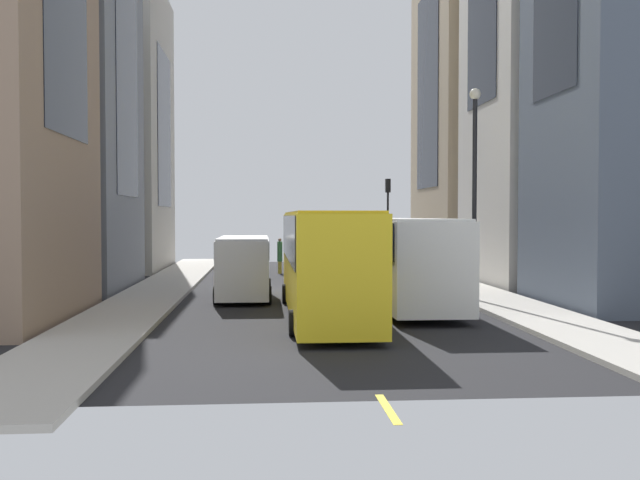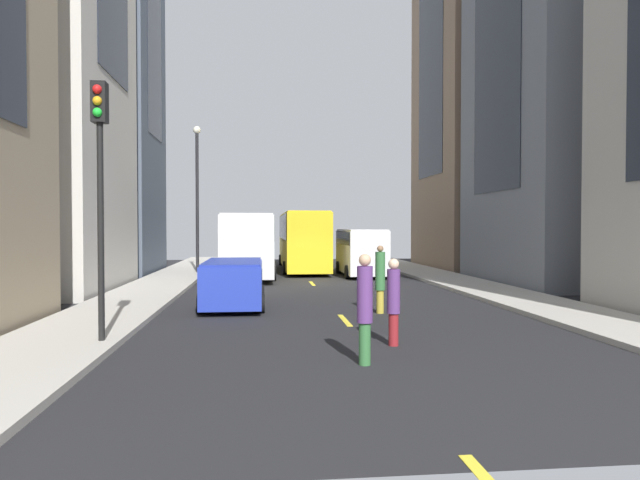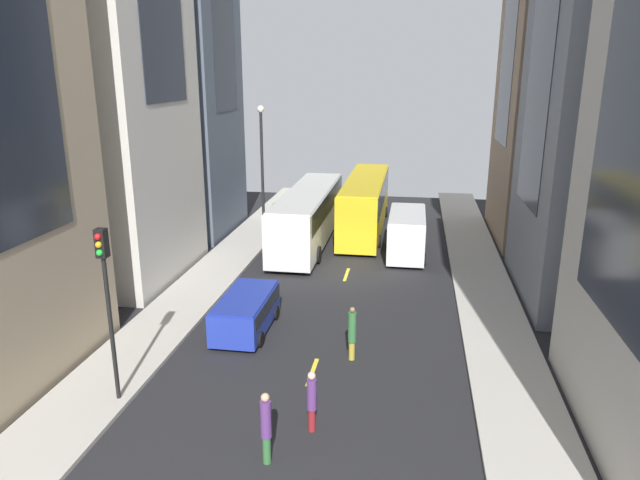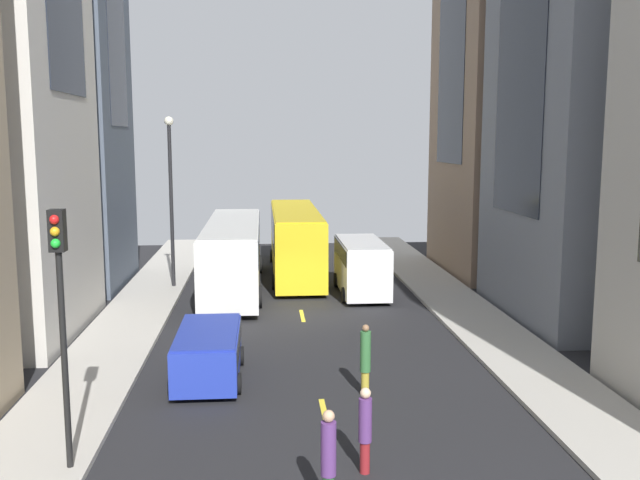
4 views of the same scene
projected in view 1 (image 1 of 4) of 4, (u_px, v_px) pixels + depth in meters
name	position (u px, v px, depth m)	size (l,w,h in m)	color
ground_plane	(311.00, 289.00, 33.71)	(40.88, 40.88, 0.00)	black
sidewalk_west	(457.00, 287.00, 34.24)	(2.89, 44.00, 0.15)	#B2ADA3
sidewalk_east	(161.00, 289.00, 33.17)	(2.89, 44.00, 0.15)	#B2ADA3
lane_stripe_0	(294.00, 261.00, 54.63)	(0.16, 2.00, 0.01)	yellow
lane_stripe_1	(300.00, 272.00, 44.17)	(0.16, 2.00, 0.01)	yellow
lane_stripe_2	(311.00, 289.00, 33.71)	(0.16, 2.00, 0.01)	yellow
lane_stripe_3	(332.00, 322.00, 23.24)	(0.16, 2.00, 0.01)	yellow
lane_stripe_4	(388.00, 409.00, 12.78)	(0.16, 2.00, 0.01)	yellow
building_west_0	(497.00, 91.00, 47.95)	(9.57, 10.83, 23.67)	tan
building_east_0	(93.00, 129.00, 45.76)	(9.04, 10.63, 18.04)	#B7B2A8
building_east_1	(45.00, 81.00, 33.41)	(7.55, 9.30, 19.49)	slate
city_bus_white	(399.00, 252.00, 28.26)	(2.80, 13.00, 3.35)	silver
streetcar_yellow	(324.00, 255.00, 24.49)	(2.70, 12.56, 3.59)	yellow
delivery_van_white	(244.00, 263.00, 29.55)	(2.25, 5.49, 2.58)	white
car_blue_0	(360.00, 260.00, 41.44)	(2.08, 4.25, 1.57)	#2338AD
pedestrian_waiting_curb	(280.00, 255.00, 42.85)	(0.31, 0.31, 2.12)	gold
pedestrian_walking_far	(302.00, 249.00, 49.28)	(0.31, 0.31, 2.17)	#336B38
pedestrian_crossing_mid	(289.00, 252.00, 47.55)	(0.30, 0.30, 1.98)	maroon
traffic_light_near_corner	(388.00, 205.00, 47.44)	(0.32, 0.44, 5.76)	black
streetlamp_near	(475.00, 173.00, 28.15)	(0.44, 0.44, 8.30)	black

